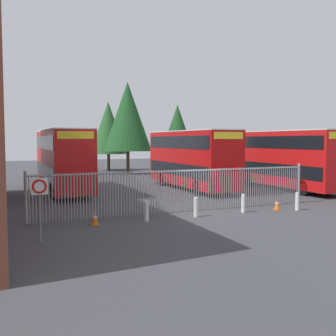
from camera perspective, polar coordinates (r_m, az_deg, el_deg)
ground_plane at (r=28.48m, az=-3.15°, el=-3.50°), size 100.00×100.00×0.00m
palisade_fence at (r=20.64m, az=1.97°, el=-3.05°), size 15.30×0.14×2.35m
double_decker_bus_near_gate at (r=30.39m, az=3.25°, el=1.55°), size 2.54×10.81×4.42m
double_decker_bus_behind_fence_left at (r=31.42m, az=16.26°, el=1.48°), size 2.54×10.81×4.42m
double_decker_bus_behind_fence_right at (r=29.34m, az=-14.75°, el=1.34°), size 2.54×10.81×4.42m
bollard_near_left at (r=18.36m, az=-3.08°, el=-6.16°), size 0.20×0.20×0.95m
bollard_center_front at (r=19.45m, az=3.97°, el=-5.59°), size 0.20×0.20×0.95m
bollard_near_right at (r=20.98m, az=10.64°, el=-4.95°), size 0.20×0.20×0.95m
bollard_far_right at (r=22.30m, az=17.88°, el=-4.54°), size 0.20×0.20×0.95m
traffic_cone_by_gate at (r=22.20m, az=15.23°, el=-5.01°), size 0.34×0.34×0.59m
traffic_cone_mid_forecourt at (r=17.97m, az=-10.36°, el=-7.04°), size 0.34×0.34×0.59m
speed_limit_sign_post at (r=15.14m, az=-17.79°, el=-3.52°), size 0.60×0.14×2.40m
tree_tall_back at (r=45.81m, az=1.35°, el=5.67°), size 3.70×3.70×7.72m
tree_short_side at (r=44.86m, az=-5.76°, el=7.29°), size 5.32×5.32×10.12m
tree_mid_row at (r=49.45m, az=-8.48°, el=5.69°), size 4.43×4.43×8.39m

